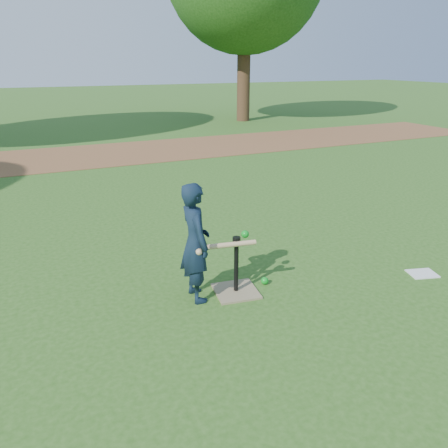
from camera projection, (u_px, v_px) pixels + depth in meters
name	position (u px, v px, depth m)	size (l,w,h in m)	color
ground	(202.00, 289.00, 4.56)	(80.00, 80.00, 0.00)	#285116
dirt_strip	(92.00, 155.00, 10.96)	(24.00, 3.00, 0.01)	brown
child	(195.00, 243.00, 4.21)	(0.44, 0.29, 1.20)	black
wiffle_ball_ground	(265.00, 281.00, 4.66)	(0.08, 0.08, 0.08)	#0D941E
clipboard	(422.00, 274.00, 4.89)	(0.30, 0.23, 0.01)	silver
batting_tee	(236.00, 283.00, 4.47)	(0.48, 0.48, 0.61)	#897857
swing_action	(228.00, 243.00, 4.27)	(0.63, 0.22, 0.10)	tan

